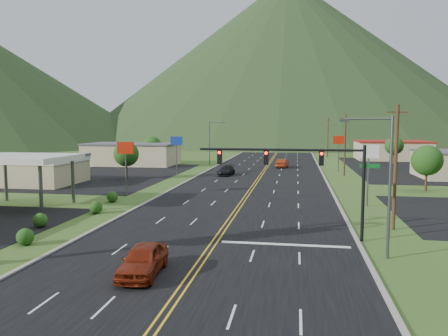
% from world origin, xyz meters
% --- Properties ---
extents(ground, '(500.00, 500.00, 0.00)m').
position_xyz_m(ground, '(0.00, 0.00, 0.00)').
color(ground, '#2D511D').
rests_on(ground, ground).
extents(road, '(20.00, 460.00, 0.04)m').
position_xyz_m(road, '(0.00, 0.00, 0.00)').
color(road, black).
rests_on(road, ground).
extents(curb_east, '(0.30, 460.00, 0.14)m').
position_xyz_m(curb_east, '(10.15, 0.00, 0.00)').
color(curb_east, gray).
rests_on(curb_east, ground).
extents(traffic_signal, '(13.10, 0.43, 7.00)m').
position_xyz_m(traffic_signal, '(6.48, 14.00, 5.33)').
color(traffic_signal, black).
rests_on(traffic_signal, ground).
extents(streetlight_east, '(3.28, 0.25, 9.00)m').
position_xyz_m(streetlight_east, '(11.18, 10.00, 5.18)').
color(streetlight_east, '#59595E').
rests_on(streetlight_east, ground).
extents(streetlight_west, '(3.28, 0.25, 9.00)m').
position_xyz_m(streetlight_west, '(-11.68, 70.00, 5.18)').
color(streetlight_west, '#59595E').
rests_on(streetlight_west, ground).
extents(gas_canopy, '(10.00, 8.00, 5.30)m').
position_xyz_m(gas_canopy, '(-22.00, 22.00, 4.87)').
color(gas_canopy, white).
rests_on(gas_canopy, ground).
extents(building_west_mid, '(14.40, 10.40, 4.10)m').
position_xyz_m(building_west_mid, '(-32.00, 38.00, 2.27)').
color(building_west_mid, '#C7B58A').
rests_on(building_west_mid, ground).
extents(building_west_far, '(18.40, 11.40, 4.50)m').
position_xyz_m(building_west_far, '(-28.00, 68.00, 2.26)').
color(building_west_far, '#C7B58A').
rests_on(building_west_far, ground).
extents(building_east_far, '(16.40, 12.40, 4.50)m').
position_xyz_m(building_east_far, '(28.00, 90.00, 2.26)').
color(building_east_far, '#C7B58A').
rests_on(building_east_far, ground).
extents(pole_sign_west_a, '(2.00, 0.18, 6.40)m').
position_xyz_m(pole_sign_west_a, '(-14.00, 30.00, 5.05)').
color(pole_sign_west_a, '#59595E').
rests_on(pole_sign_west_a, ground).
extents(pole_sign_west_b, '(2.00, 0.18, 6.40)m').
position_xyz_m(pole_sign_west_b, '(-14.00, 52.00, 5.05)').
color(pole_sign_west_b, '#59595E').
rests_on(pole_sign_west_b, ground).
extents(pole_sign_east_a, '(2.00, 0.18, 6.40)m').
position_xyz_m(pole_sign_east_a, '(13.00, 28.00, 5.05)').
color(pole_sign_east_a, '#59595E').
rests_on(pole_sign_east_a, ground).
extents(pole_sign_east_b, '(2.00, 0.18, 6.40)m').
position_xyz_m(pole_sign_east_b, '(13.00, 60.00, 5.05)').
color(pole_sign_east_b, '#59595E').
rests_on(pole_sign_east_b, ground).
extents(tree_west_a, '(3.84, 3.84, 5.82)m').
position_xyz_m(tree_west_a, '(-20.00, 45.00, 3.89)').
color(tree_west_a, '#382314').
rests_on(tree_west_a, ground).
extents(tree_west_b, '(3.84, 3.84, 5.82)m').
position_xyz_m(tree_west_b, '(-25.00, 72.00, 3.89)').
color(tree_west_b, '#382314').
rests_on(tree_west_b, ground).
extents(tree_east_a, '(3.84, 3.84, 5.82)m').
position_xyz_m(tree_east_a, '(22.00, 40.00, 3.89)').
color(tree_east_a, '#382314').
rests_on(tree_east_a, ground).
extents(tree_east_b, '(3.84, 3.84, 5.82)m').
position_xyz_m(tree_east_b, '(26.00, 78.00, 3.89)').
color(tree_east_b, '#382314').
rests_on(tree_east_b, ground).
extents(utility_pole_a, '(1.60, 0.28, 10.00)m').
position_xyz_m(utility_pole_a, '(13.50, 18.00, 5.13)').
color(utility_pole_a, '#382314').
rests_on(utility_pole_a, ground).
extents(utility_pole_b, '(1.60, 0.28, 10.00)m').
position_xyz_m(utility_pole_b, '(13.50, 55.00, 5.13)').
color(utility_pole_b, '#382314').
rests_on(utility_pole_b, ground).
extents(utility_pole_c, '(1.60, 0.28, 10.00)m').
position_xyz_m(utility_pole_c, '(13.50, 95.00, 5.13)').
color(utility_pole_c, '#382314').
rests_on(utility_pole_c, ground).
extents(utility_pole_d, '(1.60, 0.28, 10.00)m').
position_xyz_m(utility_pole_d, '(13.50, 135.00, 5.13)').
color(utility_pole_d, '#382314').
rests_on(utility_pole_d, ground).
extents(mountain_n, '(220.00, 220.00, 85.00)m').
position_xyz_m(mountain_n, '(0.00, 220.00, 42.50)').
color(mountain_n, '#1B3518').
rests_on(mountain_n, ground).
extents(car_red_near, '(2.31, 5.14, 1.72)m').
position_xyz_m(car_red_near, '(-2.70, 4.49, 0.86)').
color(car_red_near, maroon).
rests_on(car_red_near, ground).
extents(car_dark_mid, '(2.58, 5.41, 1.52)m').
position_xyz_m(car_dark_mid, '(-5.68, 52.48, 0.76)').
color(car_dark_mid, black).
rests_on(car_dark_mid, ground).
extents(car_red_far, '(2.47, 5.22, 1.65)m').
position_xyz_m(car_red_far, '(3.10, 66.71, 0.83)').
color(car_red_far, maroon).
rests_on(car_red_far, ground).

